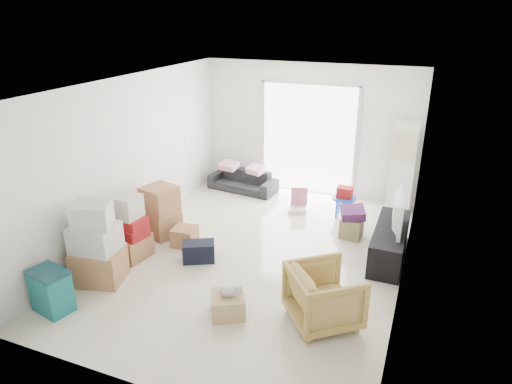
{
  "coord_description": "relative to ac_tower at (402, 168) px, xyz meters",
  "views": [
    {
      "loc": [
        2.4,
        -5.96,
        3.67
      ],
      "look_at": [
        -0.06,
        0.2,
        1.0
      ],
      "focal_mm": 32.0,
      "sensor_mm": 36.0,
      "label": 1
    }
  ],
  "objects": [
    {
      "name": "box_stack_a",
      "position": [
        -3.75,
        -4.17,
        -0.33
      ],
      "size": [
        0.79,
        0.71,
        1.22
      ],
      "rotation": [
        0.0,
        0.0,
        0.27
      ],
      "color": "#AD794E",
      "rests_on": "room_shell"
    },
    {
      "name": "sofa",
      "position": [
        -3.23,
        -0.15,
        -0.59
      ],
      "size": [
        1.52,
        0.61,
        0.58
      ],
      "primitive_type": "imported",
      "rotation": [
        0.0,
        0.0,
        -0.12
      ],
      "color": "#232328",
      "rests_on": "room_shell"
    },
    {
      "name": "box_stack_c",
      "position": [
        -3.72,
        -2.59,
        -0.44
      ],
      "size": [
        0.74,
        0.68,
        0.89
      ],
      "rotation": [
        0.0,
        0.0,
        -0.33
      ],
      "color": "#AD794E",
      "rests_on": "room_shell"
    },
    {
      "name": "armchair",
      "position": [
        -0.52,
        -3.9,
        -0.46
      ],
      "size": [
        1.09,
        1.1,
        0.83
      ],
      "primitive_type": "imported",
      "rotation": [
        0.0,
        0.0,
        2.24
      ],
      "color": "tan",
      "rests_on": "room_shell"
    },
    {
      "name": "television",
      "position": [
        0.05,
        -1.94,
        -0.29
      ],
      "size": [
        0.65,
        1.02,
        0.13
      ],
      "primitive_type": "imported",
      "rotation": [
        0.0,
        0.0,
        1.66
      ],
      "color": "black",
      "rests_on": "tv_console"
    },
    {
      "name": "ottoman",
      "position": [
        -0.63,
        -1.47,
        -0.7
      ],
      "size": [
        0.38,
        0.38,
        0.36
      ],
      "primitive_type": "cube",
      "rotation": [
        0.0,
        0.0,
        -0.07
      ],
      "color": "#928C55",
      "rests_on": "room_shell"
    },
    {
      "name": "pillow_right",
      "position": [
        -2.92,
        -0.17,
        -0.24
      ],
      "size": [
        0.4,
        0.36,
        0.11
      ],
      "primitive_type": "cube",
      "rotation": [
        0.0,
        0.0,
        -0.32
      ],
      "color": "#F7B4CA",
      "rests_on": "sofa"
    },
    {
      "name": "storage_bins",
      "position": [
        -3.85,
        -4.97,
        -0.58
      ],
      "size": [
        0.58,
        0.46,
        0.59
      ],
      "rotation": [
        0.0,
        0.0,
        -0.22
      ],
      "color": "#106265",
      "rests_on": "room_shell"
    },
    {
      "name": "pillow_left",
      "position": [
        -3.56,
        -0.14,
        -0.23
      ],
      "size": [
        0.46,
        0.39,
        0.13
      ],
      "primitive_type": "cube",
      "rotation": [
        0.0,
        0.0,
        -0.15
      ],
      "color": "#F7B4CA",
      "rests_on": "sofa"
    },
    {
      "name": "sliding_door",
      "position": [
        -1.95,
        0.33,
        0.37
      ],
      "size": [
        2.1,
        0.04,
        2.33
      ],
      "color": "white",
      "rests_on": "room_shell"
    },
    {
      "name": "toy_walker",
      "position": [
        -1.81,
        -0.75,
        -0.75
      ],
      "size": [
        0.42,
        0.39,
        0.46
      ],
      "rotation": [
        0.0,
        0.0,
        0.31
      ],
      "color": "silver",
      "rests_on": "room_shell"
    },
    {
      "name": "plush_bunny",
      "position": [
        -1.67,
        -4.2,
        -0.53
      ],
      "size": [
        0.3,
        0.17,
        0.15
      ],
      "rotation": [
        0.0,
        0.0,
        0.1
      ],
      "color": "#B2ADA8",
      "rests_on": "wood_crate"
    },
    {
      "name": "room_shell",
      "position": [
        -1.95,
        -2.65,
        0.48
      ],
      "size": [
        4.98,
        6.48,
        3.18
      ],
      "color": "beige",
      "rests_on": "ground"
    },
    {
      "name": "duffel_bag",
      "position": [
        -2.69,
        -3.15,
        -0.72
      ],
      "size": [
        0.57,
        0.48,
        0.31
      ],
      "primitive_type": "cube",
      "rotation": [
        0.0,
        0.0,
        0.47
      ],
      "color": "black",
      "rests_on": "room_shell"
    },
    {
      "name": "loose_box",
      "position": [
        -3.16,
        -2.78,
        -0.72
      ],
      "size": [
        0.41,
        0.41,
        0.31
      ],
      "primitive_type": "cube",
      "rotation": [
        0.0,
        0.0,
        0.1
      ],
      "color": "#AD794E",
      "rests_on": "room_shell"
    },
    {
      "name": "kids_table",
      "position": [
        -0.93,
        -0.67,
        -0.46
      ],
      "size": [
        0.45,
        0.45,
        0.59
      ],
      "rotation": [
        0.0,
        0.0,
        -0.36
      ],
      "color": "blue",
      "rests_on": "room_shell"
    },
    {
      "name": "blanket",
      "position": [
        -0.63,
        -1.47,
        -0.45
      ],
      "size": [
        0.49,
        0.49,
        0.14
      ],
      "primitive_type": "cube",
      "rotation": [
        0.0,
        0.0,
        0.31
      ],
      "color": "#522357",
      "rests_on": "ottoman"
    },
    {
      "name": "wood_crate",
      "position": [
        -1.7,
        -4.2,
        -0.73
      ],
      "size": [
        0.57,
        0.57,
        0.28
      ],
      "primitive_type": "cube",
      "rotation": [
        0.0,
        0.0,
        0.5
      ],
      "color": "tan",
      "rests_on": "room_shell"
    },
    {
      "name": "tv_console",
      "position": [
        0.05,
        -1.94,
        -0.61
      ],
      "size": [
        0.47,
        1.57,
        0.52
      ],
      "primitive_type": "cube",
      "color": "black",
      "rests_on": "room_shell"
    },
    {
      "name": "ac_tower",
      "position": [
        0.0,
        0.0,
        0.0
      ],
      "size": [
        0.45,
        0.3,
        1.75
      ],
      "primitive_type": "cube",
      "color": "white",
      "rests_on": "room_shell"
    },
    {
      "name": "box_stack_b",
      "position": [
        -3.75,
        -3.43,
        -0.42
      ],
      "size": [
        0.62,
        0.59,
        1.04
      ],
      "rotation": [
        0.0,
        0.0,
        -0.11
      ],
      "color": "#AD794E",
      "rests_on": "room_shell"
    }
  ]
}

